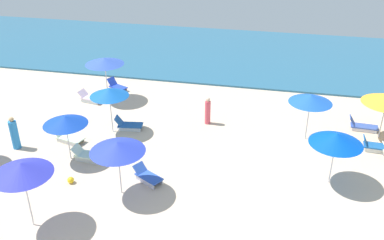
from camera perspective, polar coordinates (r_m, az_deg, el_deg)
name	(u,v)px	position (r m, az deg, el deg)	size (l,w,h in m)	color
ocean	(241,54)	(34.00, 6.52, 8.76)	(60.00, 13.22, 0.12)	#296181
umbrella_0	(117,147)	(17.05, -9.94, -3.56)	(2.22, 2.22, 2.44)	silver
lounge_chair_0_0	(147,176)	(18.67, -5.98, -7.45)	(1.48, 1.18, 0.64)	silver
umbrella_1	(65,120)	(20.03, -16.60, -0.05)	(2.02, 2.02, 2.22)	silver
lounge_chair_1_0	(87,155)	(20.58, -13.79, -4.53)	(1.48, 0.73, 0.65)	silver
lounge_chair_1_1	(68,137)	(22.33, -16.21, -2.20)	(1.64, 0.98, 0.71)	silver
umbrella_3	(104,61)	(25.63, -11.62, 7.71)	(2.28, 2.28, 2.64)	silver
lounge_chair_3_0	(90,97)	(26.40, -13.45, 2.95)	(1.50, 0.88, 0.64)	silver
lounge_chair_3_1	(117,86)	(27.68, -10.01, 4.47)	(1.41, 1.07, 0.73)	silver
umbrella_4	(109,92)	(21.86, -11.02, 3.69)	(1.98, 1.98, 2.48)	silver
lounge_chair_4_0	(128,125)	(22.83, -8.53, -0.62)	(1.50, 0.82, 0.71)	silver
umbrella_6	(336,139)	(18.44, 18.74, -2.38)	(2.21, 2.21, 2.40)	silver
umbrella_7	(21,169)	(16.12, -21.84, -6.08)	(2.17, 2.17, 2.75)	silver
umbrella_8	(311,99)	(21.55, 15.58, 2.76)	(2.13, 2.13, 2.46)	silver
lounge_chair_9_0	(362,126)	(24.23, 21.77, -0.73)	(1.53, 0.66, 0.71)	silver
lounge_chair_9_1	(376,146)	(22.53, 23.38, -3.20)	(1.45, 0.72, 0.67)	silver
beachgoer_0	(208,111)	(22.95, 2.11, 1.19)	(0.42, 0.42, 1.54)	#DA4D5E
beachgoer_1	(14,134)	(22.35, -22.64, -1.73)	(0.47, 0.47, 1.69)	#2B83CF
beach_ball_0	(71,180)	(19.24, -15.91, -7.73)	(0.29, 0.29, 0.29)	yellow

